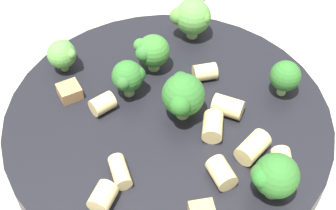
{
  "coord_description": "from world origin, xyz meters",
  "views": [
    {
      "loc": [
        0.06,
        0.26,
        0.33
      ],
      "look_at": [
        0.0,
        0.0,
        0.04
      ],
      "focal_mm": 50.0,
      "sensor_mm": 36.0,
      "label": 1
    }
  ],
  "objects_px": {
    "broccoli_floret_0": "(62,54)",
    "rigatoni_0": "(221,173)",
    "broccoli_floret_1": "(286,76)",
    "broccoli_floret_2": "(182,95)",
    "rigatoni_8": "(253,147)",
    "rigatoni_6": "(205,72)",
    "broccoli_floret_4": "(150,52)",
    "broccoli_floret_6": "(192,16)",
    "rigatoni_2": "(120,172)",
    "rigatoni_4": "(103,197)",
    "chicken_chunk_1": "(70,91)",
    "pasta_bowl": "(168,122)",
    "broccoli_floret_5": "(129,77)",
    "rigatoni_1": "(282,163)",
    "rigatoni_7": "(103,104)",
    "rigatoni_3": "(228,107)",
    "rigatoni_5": "(213,126)",
    "broccoli_floret_3": "(274,176)"
  },
  "relations": [
    {
      "from": "broccoli_floret_4",
      "to": "broccoli_floret_6",
      "type": "height_order",
      "value": "broccoli_floret_6"
    },
    {
      "from": "broccoli_floret_3",
      "to": "rigatoni_2",
      "type": "distance_m",
      "value": 0.12
    },
    {
      "from": "broccoli_floret_2",
      "to": "rigatoni_4",
      "type": "relative_size",
      "value": 2.16
    },
    {
      "from": "rigatoni_7",
      "to": "rigatoni_1",
      "type": "bearing_deg",
      "value": 143.33
    },
    {
      "from": "broccoli_floret_1",
      "to": "rigatoni_4",
      "type": "xyz_separation_m",
      "value": [
        0.17,
        0.08,
        -0.01
      ]
    },
    {
      "from": "broccoli_floret_2",
      "to": "chicken_chunk_1",
      "type": "relative_size",
      "value": 2.28
    },
    {
      "from": "rigatoni_2",
      "to": "chicken_chunk_1",
      "type": "bearing_deg",
      "value": -72.8
    },
    {
      "from": "rigatoni_2",
      "to": "rigatoni_3",
      "type": "relative_size",
      "value": 1.03
    },
    {
      "from": "rigatoni_6",
      "to": "rigatoni_5",
      "type": "bearing_deg",
      "value": 79.18
    },
    {
      "from": "pasta_bowl",
      "to": "rigatoni_3",
      "type": "height_order",
      "value": "rigatoni_3"
    },
    {
      "from": "rigatoni_6",
      "to": "rigatoni_7",
      "type": "relative_size",
      "value": 1.05
    },
    {
      "from": "rigatoni_0",
      "to": "rigatoni_3",
      "type": "height_order",
      "value": "same"
    },
    {
      "from": "rigatoni_3",
      "to": "rigatoni_4",
      "type": "relative_size",
      "value": 1.29
    },
    {
      "from": "broccoli_floret_1",
      "to": "broccoli_floret_2",
      "type": "xyz_separation_m",
      "value": [
        0.1,
        0.0,
        0.0
      ]
    },
    {
      "from": "broccoli_floret_1",
      "to": "rigatoni_8",
      "type": "xyz_separation_m",
      "value": [
        0.05,
        0.06,
        -0.01
      ]
    },
    {
      "from": "pasta_bowl",
      "to": "broccoli_floret_5",
      "type": "relative_size",
      "value": 7.93
    },
    {
      "from": "pasta_bowl",
      "to": "rigatoni_7",
      "type": "xyz_separation_m",
      "value": [
        0.05,
        -0.02,
        0.02
      ]
    },
    {
      "from": "broccoli_floret_4",
      "to": "rigatoni_8",
      "type": "height_order",
      "value": "broccoli_floret_4"
    },
    {
      "from": "broccoli_floret_0",
      "to": "rigatoni_0",
      "type": "bearing_deg",
      "value": 124.55
    },
    {
      "from": "rigatoni_8",
      "to": "pasta_bowl",
      "type": "bearing_deg",
      "value": -46.77
    },
    {
      "from": "rigatoni_1",
      "to": "rigatoni_8",
      "type": "bearing_deg",
      "value": -48.21
    },
    {
      "from": "rigatoni_5",
      "to": "rigatoni_6",
      "type": "height_order",
      "value": "rigatoni_5"
    },
    {
      "from": "rigatoni_3",
      "to": "rigatoni_8",
      "type": "xyz_separation_m",
      "value": [
        -0.01,
        0.05,
        0.0
      ]
    },
    {
      "from": "broccoli_floret_2",
      "to": "rigatoni_1",
      "type": "height_order",
      "value": "broccoli_floret_2"
    },
    {
      "from": "rigatoni_4",
      "to": "rigatoni_5",
      "type": "relative_size",
      "value": 0.81
    },
    {
      "from": "rigatoni_2",
      "to": "rigatoni_6",
      "type": "xyz_separation_m",
      "value": [
        -0.09,
        -0.09,
        0.0
      ]
    },
    {
      "from": "broccoli_floret_4",
      "to": "rigatoni_5",
      "type": "relative_size",
      "value": 1.5
    },
    {
      "from": "rigatoni_1",
      "to": "chicken_chunk_1",
      "type": "bearing_deg",
      "value": -37.62
    },
    {
      "from": "broccoli_floret_1",
      "to": "broccoli_floret_5",
      "type": "bearing_deg",
      "value": -12.83
    },
    {
      "from": "rigatoni_7",
      "to": "pasta_bowl",
      "type": "bearing_deg",
      "value": 163.22
    },
    {
      "from": "rigatoni_2",
      "to": "broccoli_floret_0",
      "type": "bearing_deg",
      "value": -76.96
    },
    {
      "from": "rigatoni_1",
      "to": "broccoli_floret_6",
      "type": "bearing_deg",
      "value": -81.96
    },
    {
      "from": "rigatoni_8",
      "to": "chicken_chunk_1",
      "type": "bearing_deg",
      "value": -36.02
    },
    {
      "from": "broccoli_floret_4",
      "to": "rigatoni_0",
      "type": "bearing_deg",
      "value": 101.48
    },
    {
      "from": "broccoli_floret_2",
      "to": "rigatoni_8",
      "type": "height_order",
      "value": "broccoli_floret_2"
    },
    {
      "from": "rigatoni_4",
      "to": "rigatoni_5",
      "type": "distance_m",
      "value": 0.11
    },
    {
      "from": "rigatoni_0",
      "to": "broccoli_floret_1",
      "type": "bearing_deg",
      "value": -137.51
    },
    {
      "from": "broccoli_floret_0",
      "to": "rigatoni_0",
      "type": "xyz_separation_m",
      "value": [
        -0.11,
        0.15,
        -0.01
      ]
    },
    {
      "from": "broccoli_floret_0",
      "to": "rigatoni_8",
      "type": "bearing_deg",
      "value": 135.22
    },
    {
      "from": "rigatoni_2",
      "to": "rigatoni_4",
      "type": "xyz_separation_m",
      "value": [
        0.02,
        0.02,
        0.0
      ]
    },
    {
      "from": "rigatoni_6",
      "to": "chicken_chunk_1",
      "type": "bearing_deg",
      "value": -2.65
    },
    {
      "from": "broccoli_floret_6",
      "to": "rigatoni_0",
      "type": "relative_size",
      "value": 1.83
    },
    {
      "from": "rigatoni_4",
      "to": "rigatoni_2",
      "type": "bearing_deg",
      "value": -127.62
    },
    {
      "from": "rigatoni_7",
      "to": "rigatoni_8",
      "type": "distance_m",
      "value": 0.13
    },
    {
      "from": "pasta_bowl",
      "to": "chicken_chunk_1",
      "type": "xyz_separation_m",
      "value": [
        0.08,
        -0.04,
        0.02
      ]
    },
    {
      "from": "broccoli_floret_1",
      "to": "rigatoni_6",
      "type": "distance_m",
      "value": 0.07
    },
    {
      "from": "rigatoni_0",
      "to": "chicken_chunk_1",
      "type": "distance_m",
      "value": 0.16
    },
    {
      "from": "chicken_chunk_1",
      "to": "broccoli_floret_5",
      "type": "bearing_deg",
      "value": 169.17
    },
    {
      "from": "broccoli_floret_0",
      "to": "broccoli_floret_4",
      "type": "distance_m",
      "value": 0.08
    },
    {
      "from": "broccoli_floret_6",
      "to": "rigatoni_2",
      "type": "bearing_deg",
      "value": 57.29
    }
  ]
}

